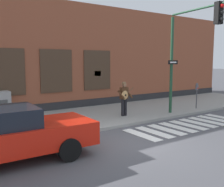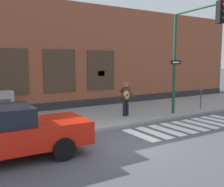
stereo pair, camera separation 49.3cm
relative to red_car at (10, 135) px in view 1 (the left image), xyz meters
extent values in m
plane|color=#4C4C51|center=(3.92, -0.61, -0.77)|extent=(160.00, 160.00, 0.00)
cube|color=gray|center=(3.92, 3.61, -0.71)|extent=(28.00, 4.79, 0.13)
cube|color=brown|center=(3.92, 8.01, 2.26)|extent=(28.00, 4.00, 6.06)
cube|color=#28282B|center=(3.92, 5.99, -0.50)|extent=(28.00, 0.04, 0.55)
cube|color=#473323|center=(1.33, 5.98, 1.48)|extent=(1.81, 0.06, 2.32)
cube|color=black|center=(1.33, 5.97, 1.48)|extent=(1.69, 0.03, 2.20)
cube|color=#473323|center=(3.92, 5.98, 1.48)|extent=(1.81, 0.06, 2.32)
cube|color=black|center=(3.92, 5.97, 1.48)|extent=(1.69, 0.03, 2.20)
cube|color=#473323|center=(6.52, 5.98, 1.48)|extent=(1.81, 0.06, 2.32)
cube|color=black|center=(6.52, 5.97, 1.48)|extent=(1.69, 0.03, 2.20)
cube|color=yellow|center=(6.52, 5.96, 1.28)|extent=(0.44, 0.02, 0.30)
cube|color=silver|center=(4.75, -0.08, -0.76)|extent=(0.42, 1.90, 0.01)
cube|color=silver|center=(5.42, -0.08, -0.76)|extent=(0.42, 1.90, 0.01)
cube|color=silver|center=(6.09, -0.08, -0.76)|extent=(0.42, 1.90, 0.01)
cube|color=silver|center=(6.76, -0.08, -0.76)|extent=(0.42, 1.90, 0.01)
cube|color=silver|center=(7.43, -0.08, -0.76)|extent=(0.42, 1.90, 0.01)
cube|color=silver|center=(8.10, -0.08, -0.76)|extent=(0.42, 1.90, 0.01)
cube|color=silver|center=(8.77, -0.08, -0.76)|extent=(0.42, 1.90, 0.01)
cube|color=silver|center=(9.44, -0.08, -0.76)|extent=(0.42, 1.90, 0.01)
cube|color=silver|center=(10.11, -0.08, -0.76)|extent=(0.42, 1.90, 0.01)
cube|color=red|center=(0.05, 0.00, -0.10)|extent=(4.64, 1.93, 0.68)
cube|color=black|center=(-0.20, 0.00, 0.50)|extent=(1.87, 1.62, 0.52)
cube|color=silver|center=(2.32, 0.52, -0.03)|extent=(0.06, 0.24, 0.12)
cube|color=silver|center=(2.30, -0.62, -0.03)|extent=(0.06, 0.24, 0.12)
cylinder|color=black|center=(1.40, 0.85, -0.44)|extent=(0.66, 0.25, 0.66)
cylinder|color=black|center=(1.37, -0.90, -0.44)|extent=(0.66, 0.25, 0.66)
cylinder|color=black|center=(6.07, 2.64, -0.23)|extent=(0.15, 0.15, 0.83)
cylinder|color=black|center=(5.89, 2.63, -0.23)|extent=(0.15, 0.15, 0.83)
cube|color=#4C2D19|center=(5.98, 2.64, 0.47)|extent=(0.38, 0.23, 0.56)
sphere|color=#9E7051|center=(5.98, 2.64, 0.86)|extent=(0.22, 0.22, 0.22)
cylinder|color=olive|center=(5.98, 2.64, 0.92)|extent=(0.28, 0.28, 0.02)
cylinder|color=olive|center=(5.98, 2.64, 0.97)|extent=(0.18, 0.18, 0.09)
cylinder|color=#4C2D19|center=(6.22, 2.54, 0.43)|extent=(0.10, 0.51, 0.39)
cylinder|color=#4C2D19|center=(5.74, 2.55, 0.43)|extent=(0.10, 0.51, 0.39)
ellipsoid|color=tan|center=(5.90, 2.47, 0.40)|extent=(0.36, 0.13, 0.44)
cylinder|color=black|center=(5.90, 2.41, 0.40)|extent=(0.09, 0.01, 0.09)
cylinder|color=brown|center=(6.16, 2.44, 0.58)|extent=(0.47, 0.05, 0.34)
cylinder|color=#1E472D|center=(8.47, 1.92, 1.78)|extent=(0.15, 0.15, 4.84)
cylinder|color=#1E472D|center=(8.25, 0.36, 4.30)|extent=(0.51, 3.13, 0.09)
cube|color=black|center=(8.08, -0.88, 3.95)|extent=(0.33, 0.28, 0.88)
sphere|color=red|center=(8.06, -1.04, 4.21)|extent=(0.17, 0.17, 0.17)
sphere|color=black|center=(8.06, -1.04, 3.95)|extent=(0.17, 0.17, 0.17)
sphere|color=black|center=(8.06, -1.04, 3.69)|extent=(0.17, 0.17, 0.17)
cube|color=black|center=(8.45, 1.81, 1.96)|extent=(0.60, 0.11, 0.20)
cube|color=white|center=(8.45, 1.79, 1.96)|extent=(0.40, 0.07, 0.07)
cylinder|color=#47474C|center=(10.56, 1.90, -0.12)|extent=(0.06, 0.06, 1.05)
cube|color=#565B66|center=(10.56, 1.90, 0.56)|extent=(0.13, 0.10, 0.30)
sphere|color=#565B66|center=(10.56, 1.90, 0.74)|extent=(0.11, 0.11, 0.11)
cube|color=red|center=(10.56, 1.85, 0.51)|extent=(0.09, 0.01, 0.07)
cube|color=#9E9E9E|center=(0.90, 5.56, -0.02)|extent=(0.86, 0.67, 1.25)
cube|color=#4C4C4C|center=(0.90, 5.21, 0.17)|extent=(0.52, 0.02, 0.16)
camera|label=1|loc=(-1.67, -7.40, 2.02)|focal=42.00mm
camera|label=2|loc=(-1.26, -7.67, 2.02)|focal=42.00mm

